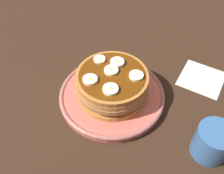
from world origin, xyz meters
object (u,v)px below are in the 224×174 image
Objects in this scene: plate at (112,95)px; coffee_mug at (213,141)px; napkin at (202,78)px; banana_slice_3 at (111,89)px; banana_slice_0 at (111,71)px; banana_slice_5 at (90,80)px; pancake_stack at (113,84)px; banana_slice_2 at (100,60)px; banana_slice_4 at (117,62)px; banana_slice_1 at (136,76)px.

coffee_mug reaches higher than plate.
plate is at bearing 144.16° from napkin.
coffee_mug is at bearing -75.99° from banana_slice_3.
banana_slice_0 is 0.98× the size of banana_slice_5.
banana_slice_0 reaches higher than coffee_mug.
coffee_mug is at bearing -86.02° from plate.
pancake_stack is 25.22cm from coffee_mug.
banana_slice_0 is at bearing 141.62° from napkin.
banana_slice_2 is 0.84× the size of banana_slice_4.
banana_slice_3 is at bearing -83.43° from banana_slice_5.
banana_slice_3 reaches higher than napkin.
banana_slice_2 is 6.95cm from banana_slice_5.
banana_slice_0 is 1.01× the size of banana_slice_1.
banana_slice_4 reaches higher than napkin.
banana_slice_0 is at bearing 112.65° from banana_slice_1.
banana_slice_2 is 30.83cm from coffee_mug.
banana_slice_1 is at bearing -15.51° from banana_slice_3.
banana_slice_3 is at bearing -142.36° from banana_slice_0.
banana_slice_0 is 1.16× the size of banana_slice_2.
banana_slice_3 is 0.33× the size of coffee_mug.
plate is at bearing 123.15° from banana_slice_1.
pancake_stack is 6.47cm from banana_slice_5.
banana_slice_1 reaches higher than pancake_stack.
pancake_stack is 5.21× the size of banana_slice_4.
pancake_stack is 6.47cm from banana_slice_1.
coffee_mug is at bearing -90.34° from banana_slice_2.
banana_slice_4 is at bearing 20.74° from plate.
banana_slice_1 reaches higher than coffee_mug.
banana_slice_3 is at bearing -144.87° from plate.
banana_slice_0 reaches higher than plate.
coffee_mug is (-1.95, -26.48, -4.73)cm from banana_slice_4.
banana_slice_1 reaches higher than plate.
plate is at bearing -165.77° from pancake_stack.
napkin is (24.14, -11.95, -8.45)cm from banana_slice_3.
banana_slice_0 is 0.30× the size of napkin.
banana_slice_5 reaches higher than plate.
banana_slice_3 is (-4.58, -3.53, 0.03)cm from banana_slice_0.
banana_slice_4 is at bearing -8.76° from banana_slice_5.
banana_slice_4 is at bearing 28.57° from banana_slice_3.
banana_slice_1 is at bearing 86.47° from coffee_mug.
banana_slice_3 reaches higher than banana_slice_2.
banana_slice_3 reaches higher than coffee_mug.
banana_slice_3 and banana_slice_4 have the same top height.
banana_slice_0 reaches higher than pancake_stack.
banana_slice_3 is at bearing -146.10° from pancake_stack.
plate is at bearing -30.75° from banana_slice_5.
banana_slice_5 is (-7.47, 7.26, 0.02)cm from banana_slice_1.
banana_slice_4 is 8.25cm from banana_slice_5.
banana_slice_0 and banana_slice_3 have the same top height.
coffee_mug reaches higher than napkin.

